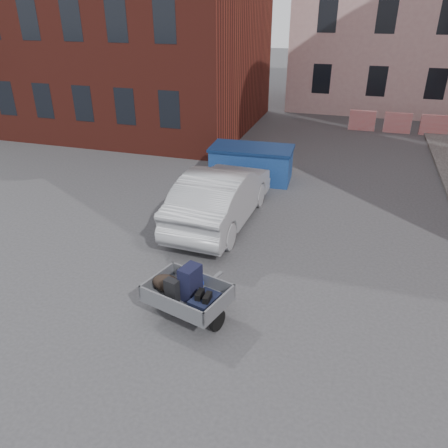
% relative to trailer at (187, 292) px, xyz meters
% --- Properties ---
extents(ground, '(120.00, 120.00, 0.00)m').
position_rel_trailer_xyz_m(ground, '(0.52, 1.59, -0.61)').
color(ground, '#38383A').
rests_on(ground, ground).
extents(far_building, '(6.00, 6.00, 8.00)m').
position_rel_trailer_xyz_m(far_building, '(-19.48, 23.59, 3.39)').
color(far_building, maroon).
rests_on(far_building, ground).
extents(barriers, '(4.70, 0.18, 1.00)m').
position_rel_trailer_xyz_m(barriers, '(4.72, 16.59, -0.11)').
color(barriers, red).
rests_on(barriers, ground).
extents(trailer, '(1.84, 1.96, 1.20)m').
position_rel_trailer_xyz_m(trailer, '(0.00, 0.00, 0.00)').
color(trailer, black).
rests_on(trailer, ground).
extents(dumpster, '(3.01, 1.66, 1.23)m').
position_rel_trailer_xyz_m(dumpster, '(-0.68, 8.09, 0.01)').
color(dumpster, navy).
rests_on(dumpster, ground).
extents(silver_car, '(1.94, 5.04, 1.64)m').
position_rel_trailer_xyz_m(silver_car, '(-0.69, 4.46, 0.21)').
color(silver_car, '#999B9F').
rests_on(silver_car, ground).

